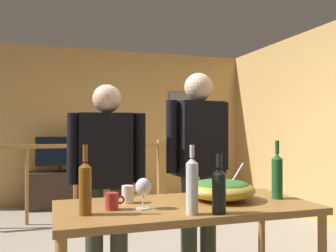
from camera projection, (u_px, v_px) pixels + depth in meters
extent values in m
cube|color=tan|center=(102.00, 125.00, 6.07)|extent=(5.04, 0.10, 2.52)
cube|color=tan|center=(321.00, 124.00, 4.70)|extent=(0.10, 4.82, 2.52)
cube|color=slate|center=(187.00, 111.00, 6.47)|extent=(0.69, 0.03, 0.63)
cylinder|color=#9E6B33|center=(27.00, 187.00, 4.54)|extent=(0.04, 0.04, 0.95)
cylinder|color=#9E6B33|center=(75.00, 184.00, 4.71)|extent=(0.04, 0.04, 0.95)
cylinder|color=#9E6B33|center=(120.00, 182.00, 4.89)|extent=(0.04, 0.04, 0.95)
cylinder|color=#9E6B33|center=(161.00, 181.00, 5.07)|extent=(0.04, 0.04, 0.95)
cube|color=#9E6B33|center=(52.00, 146.00, 4.63)|extent=(3.00, 0.07, 0.05)
cube|color=#9E6B33|center=(161.00, 177.00, 5.07)|extent=(0.10, 0.10, 1.05)
cube|color=#38281E|center=(60.00, 190.00, 5.52)|extent=(0.90, 0.40, 0.55)
cube|color=black|center=(60.00, 171.00, 5.52)|extent=(0.20, 0.12, 0.02)
cylinder|color=black|center=(60.00, 168.00, 5.52)|extent=(0.03, 0.03, 0.08)
cube|color=black|center=(60.00, 151.00, 5.50)|extent=(0.70, 0.06, 0.43)
cube|color=black|center=(60.00, 151.00, 5.47)|extent=(0.64, 0.01, 0.39)
cube|color=#9E6B33|center=(186.00, 207.00, 2.14)|extent=(1.50, 0.71, 0.04)
cylinder|color=#9E6B33|center=(262.00, 244.00, 2.66)|extent=(0.05, 0.05, 0.72)
ellipsoid|color=gold|center=(221.00, 190.00, 2.26)|extent=(0.42, 0.42, 0.13)
ellipsoid|color=#38702D|center=(221.00, 184.00, 2.26)|extent=(0.35, 0.35, 0.06)
cylinder|color=silver|center=(233.00, 180.00, 2.29)|extent=(0.16, 0.01, 0.21)
cylinder|color=silver|center=(143.00, 208.00, 2.01)|extent=(0.08, 0.08, 0.01)
cylinder|color=silver|center=(143.00, 201.00, 2.01)|extent=(0.01, 0.01, 0.08)
ellipsoid|color=silver|center=(143.00, 187.00, 2.01)|extent=(0.09, 0.09, 0.10)
cylinder|color=#1E5628|center=(277.00, 179.00, 2.31)|extent=(0.07, 0.07, 0.25)
cone|color=#1E5628|center=(277.00, 157.00, 2.31)|extent=(0.07, 0.07, 0.03)
cylinder|color=#1E5628|center=(277.00, 147.00, 2.31)|extent=(0.03, 0.03, 0.09)
cylinder|color=silver|center=(192.00, 189.00, 1.88)|extent=(0.06, 0.06, 0.26)
cone|color=silver|center=(192.00, 160.00, 1.88)|extent=(0.06, 0.06, 0.03)
cylinder|color=silver|center=(192.00, 151.00, 1.88)|extent=(0.02, 0.02, 0.07)
cylinder|color=black|center=(219.00, 194.00, 1.90)|extent=(0.07, 0.07, 0.20)
cone|color=black|center=(219.00, 171.00, 1.90)|extent=(0.07, 0.07, 0.03)
cylinder|color=black|center=(219.00, 161.00, 1.90)|extent=(0.03, 0.03, 0.07)
cylinder|color=brown|center=(85.00, 191.00, 1.87)|extent=(0.07, 0.07, 0.24)
cone|color=brown|center=(85.00, 164.00, 1.87)|extent=(0.07, 0.07, 0.03)
cylinder|color=brown|center=(85.00, 153.00, 1.87)|extent=(0.03, 0.03, 0.09)
cylinder|color=#B7332D|center=(112.00, 201.00, 1.99)|extent=(0.07, 0.07, 0.09)
torus|color=#B7332D|center=(120.00, 200.00, 2.01)|extent=(0.05, 0.01, 0.05)
cylinder|color=white|center=(128.00, 194.00, 2.17)|extent=(0.07, 0.07, 0.10)
torus|color=white|center=(135.00, 193.00, 2.19)|extent=(0.05, 0.01, 0.05)
cylinder|color=#2D3323|center=(119.00, 239.00, 2.69)|extent=(0.13, 0.13, 0.77)
cylinder|color=#2D3323|center=(94.00, 240.00, 2.67)|extent=(0.13, 0.13, 0.77)
cube|color=black|center=(107.00, 150.00, 2.68)|extent=(0.42, 0.28, 0.55)
cylinder|color=black|center=(140.00, 148.00, 2.72)|extent=(0.09, 0.09, 0.52)
cylinder|color=black|center=(73.00, 148.00, 2.65)|extent=(0.09, 0.09, 0.52)
sphere|color=beige|center=(107.00, 99.00, 2.69)|extent=(0.21, 0.21, 0.21)
cylinder|color=#2D3323|center=(208.00, 225.00, 2.94)|extent=(0.13, 0.13, 0.83)
cylinder|color=#2D3323|center=(189.00, 228.00, 2.86)|extent=(0.13, 0.13, 0.83)
cube|color=black|center=(199.00, 138.00, 2.91)|extent=(0.41, 0.28, 0.59)
cylinder|color=black|center=(223.00, 136.00, 3.02)|extent=(0.09, 0.09, 0.56)
cylinder|color=black|center=(172.00, 137.00, 2.80)|extent=(0.09, 0.09, 0.56)
sphere|color=beige|center=(198.00, 87.00, 2.91)|extent=(0.23, 0.23, 0.23)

